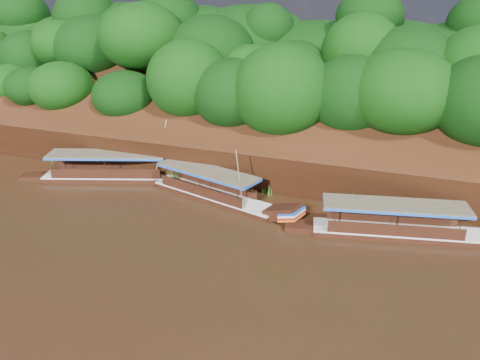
# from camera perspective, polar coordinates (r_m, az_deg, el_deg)

# --- Properties ---
(ground) EXTENTS (160.00, 160.00, 0.00)m
(ground) POSITION_cam_1_polar(r_m,az_deg,el_deg) (29.46, -4.19, -8.62)
(ground) COLOR black
(ground) RESTS_ON ground
(riverbank) EXTENTS (120.00, 30.06, 19.40)m
(riverbank) POSITION_cam_1_polar(r_m,az_deg,el_deg) (48.70, 7.03, 6.23)
(riverbank) COLOR black
(riverbank) RESTS_ON ground
(boat_0) EXTENTS (14.00, 4.79, 5.95)m
(boat_0) POSITION_cam_1_polar(r_m,az_deg,el_deg) (32.81, 20.59, -5.69)
(boat_0) COLOR black
(boat_0) RESTS_ON ground
(boat_1) EXTENTS (13.03, 5.24, 5.35)m
(boat_1) POSITION_cam_1_polar(r_m,az_deg,el_deg) (35.81, -2.27, -1.85)
(boat_1) COLOR black
(boat_1) RESTS_ON ground
(boat_2) EXTENTS (14.72, 6.83, 5.70)m
(boat_2) POSITION_cam_1_polar(r_m,az_deg,el_deg) (41.11, -13.58, 0.78)
(boat_2) COLOR black
(boat_2) RESTS_ON ground
(reeds) EXTENTS (49.91, 2.34, 2.03)m
(reeds) POSITION_cam_1_polar(r_m,az_deg,el_deg) (37.75, -1.61, 0.05)
(reeds) COLOR #2A5E17
(reeds) RESTS_ON ground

